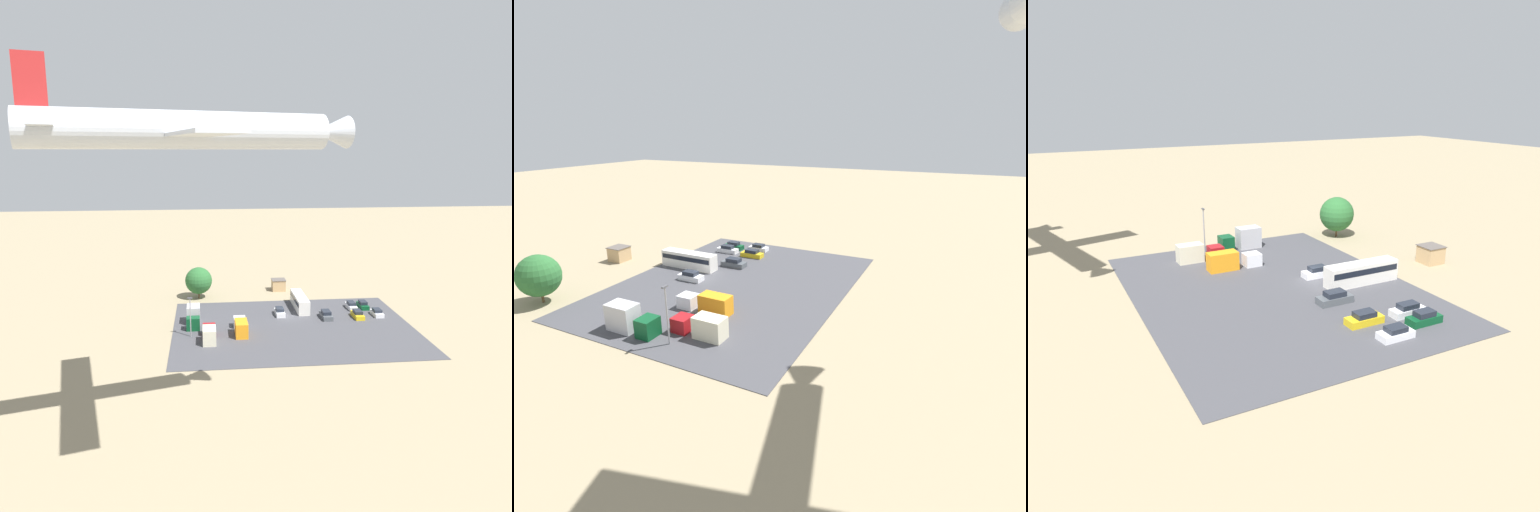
% 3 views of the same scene
% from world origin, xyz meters
% --- Properties ---
extents(ground_plane, '(400.00, 400.00, 0.00)m').
position_xyz_m(ground_plane, '(0.00, 0.00, 0.00)').
color(ground_plane, gray).
extents(parking_lot_surface, '(47.45, 36.17, 0.08)m').
position_xyz_m(parking_lot_surface, '(0.00, 6.41, 0.04)').
color(parking_lot_surface, '#424247').
rests_on(parking_lot_surface, ground).
extents(shed_building, '(3.47, 3.39, 2.84)m').
position_xyz_m(shed_building, '(-1.03, -20.83, 1.43)').
color(shed_building, tan).
rests_on(shed_building, ground).
extents(bus, '(2.47, 11.03, 3.04)m').
position_xyz_m(bus, '(-3.56, -5.60, 1.72)').
color(bus, silver).
rests_on(bus, ground).
extents(parked_car_0, '(1.99, 4.67, 1.63)m').
position_xyz_m(parked_car_0, '(-7.79, 1.55, 0.76)').
color(parked_car_0, '#4C5156').
rests_on(parked_car_0, ground).
extents(parked_car_1, '(1.87, 4.54, 1.55)m').
position_xyz_m(parked_car_1, '(-14.50, 1.82, 0.73)').
color(parked_car_1, gold).
rests_on(parked_car_1, ground).
extents(parked_car_2, '(1.85, 4.41, 1.62)m').
position_xyz_m(parked_car_2, '(1.58, -1.47, 0.76)').
color(parked_car_2, silver).
rests_on(parked_car_2, ground).
extents(parked_car_3, '(1.76, 4.26, 1.60)m').
position_xyz_m(parked_car_3, '(-17.62, -4.42, 0.75)').
color(parked_car_3, '#0C4723').
rests_on(parked_car_3, ground).
extents(parked_car_4, '(1.73, 4.49, 1.55)m').
position_xyz_m(parked_car_4, '(-14.91, -4.27, 0.72)').
color(parked_car_4, silver).
rests_on(parked_car_4, ground).
extents(parked_car_5, '(1.86, 4.09, 1.42)m').
position_xyz_m(parked_car_5, '(-19.03, 0.93, 0.67)').
color(parked_car_5, silver).
rests_on(parked_car_5, ground).
extents(parked_truck_0, '(2.40, 7.39, 2.88)m').
position_xyz_m(parked_truck_0, '(16.70, 11.74, 1.40)').
color(parked_truck_0, maroon).
rests_on(parked_truck_0, ground).
extents(parked_truck_1, '(2.60, 7.19, 3.59)m').
position_xyz_m(parked_truck_1, '(19.78, 2.66, 1.72)').
color(parked_truck_1, '#0C4723').
rests_on(parked_truck_1, ground).
extents(parked_truck_2, '(2.33, 8.36, 2.81)m').
position_xyz_m(parked_truck_2, '(10.62, 8.37, 1.37)').
color(parked_truck_2, silver).
rests_on(parked_truck_2, ground).
extents(tree_near_shed, '(6.37, 6.37, 7.49)m').
position_xyz_m(tree_near_shed, '(18.84, -16.04, 4.31)').
color(tree_near_shed, brown).
rests_on(tree_near_shed, ground).
extents(light_pole_lot_centre, '(0.90, 0.28, 7.65)m').
position_xyz_m(light_pole_lot_centre, '(20.16, 9.31, 4.33)').
color(light_pole_lot_centre, gray).
rests_on(light_pole_lot_centre, ground).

